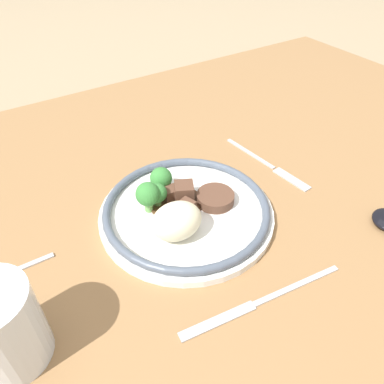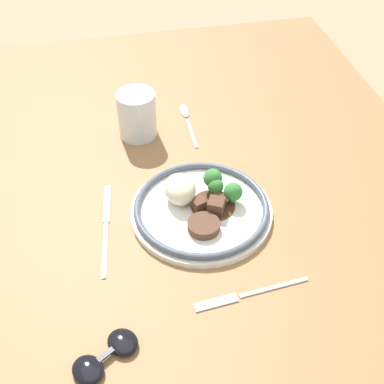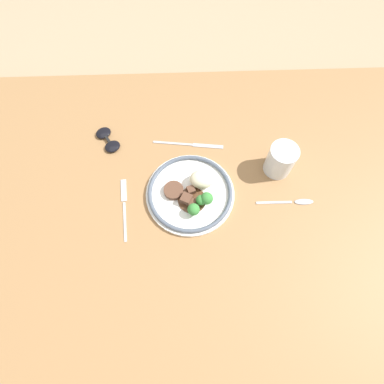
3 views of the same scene
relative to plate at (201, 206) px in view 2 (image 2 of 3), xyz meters
name	(u,v)px [view 2 (image 2 of 3)]	position (x,y,z in m)	size (l,w,h in m)	color
ground_plane	(207,234)	(-0.02, -0.01, -0.05)	(8.00, 8.00, 0.00)	#998466
dining_table	(207,227)	(-0.02, -0.01, -0.03)	(1.47, 0.97, 0.04)	olive
plate	(201,206)	(0.00, 0.00, 0.00)	(0.25, 0.25, 0.06)	white
juice_glass	(137,117)	(0.26, 0.08, 0.03)	(0.08, 0.08, 0.10)	#F4AD19
fork	(241,296)	(-0.19, -0.02, -0.01)	(0.03, 0.19, 0.00)	#ADADB2
knife	(106,225)	(0.00, 0.17, -0.01)	(0.22, 0.04, 0.00)	#ADADB2
spoon	(186,116)	(0.30, -0.03, -0.01)	(0.16, 0.02, 0.01)	#ADADB2
sunglasses	(106,356)	(-0.26, 0.19, -0.01)	(0.10, 0.11, 0.01)	black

